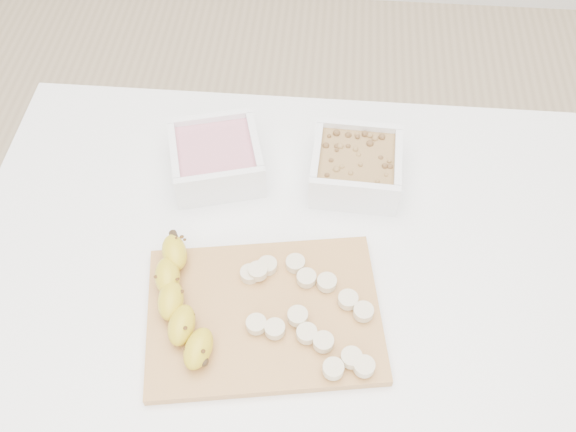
# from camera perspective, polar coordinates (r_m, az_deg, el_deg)

# --- Properties ---
(ground) EXTENTS (3.50, 3.50, 0.00)m
(ground) POSITION_cam_1_polar(r_m,az_deg,el_deg) (1.67, -0.09, -17.69)
(ground) COLOR #C6AD89
(ground) RESTS_ON ground
(table) EXTENTS (1.00, 0.70, 0.75)m
(table) POSITION_cam_1_polar(r_m,az_deg,el_deg) (1.07, -0.13, -6.28)
(table) COLOR white
(table) RESTS_ON ground
(bowl_yogurt) EXTENTS (0.18, 0.18, 0.07)m
(bowl_yogurt) POSITION_cam_1_polar(r_m,az_deg,el_deg) (1.07, -6.41, 5.20)
(bowl_yogurt) COLOR white
(bowl_yogurt) RESTS_ON table
(bowl_granola) EXTENTS (0.15, 0.15, 0.07)m
(bowl_granola) POSITION_cam_1_polar(r_m,az_deg,el_deg) (1.06, 6.05, 4.45)
(bowl_granola) COLOR white
(bowl_granola) RESTS_ON table
(cutting_board) EXTENTS (0.36, 0.29, 0.01)m
(cutting_board) POSITION_cam_1_polar(r_m,az_deg,el_deg) (0.93, -2.15, -8.74)
(cutting_board) COLOR tan
(cutting_board) RESTS_ON table
(banana) EXTENTS (0.09, 0.22, 0.04)m
(banana) POSITION_cam_1_polar(r_m,az_deg,el_deg) (0.92, -9.44, -7.59)
(banana) COLOR gold
(banana) RESTS_ON cutting_board
(banana_slices) EXTENTS (0.20, 0.19, 0.02)m
(banana_slices) POSITION_cam_1_polar(r_m,az_deg,el_deg) (0.91, 1.69, -8.36)
(banana_slices) COLOR beige
(banana_slices) RESTS_ON cutting_board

